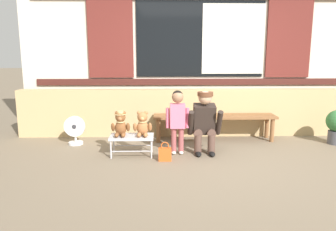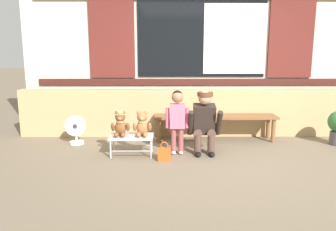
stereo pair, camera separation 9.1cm
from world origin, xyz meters
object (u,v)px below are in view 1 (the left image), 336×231
teddy_bear_with_hat (121,124)px  handbag_on_ground (165,154)px  small_display_bench (132,138)px  adult_crouching (205,122)px  wooden_bench_long (214,119)px  child_standing (178,115)px  floor_fan (75,130)px  teddy_bear_plain (142,125)px

teddy_bear_with_hat → handbag_on_ground: teddy_bear_with_hat is taller
small_display_bench → teddy_bear_with_hat: teddy_bear_with_hat is taller
adult_crouching → handbag_on_ground: adult_crouching is taller
adult_crouching → wooden_bench_long: bearing=70.0°
small_display_bench → teddy_bear_with_hat: 0.26m
child_standing → teddy_bear_with_hat: bearing=-176.4°
teddy_bear_with_hat → child_standing: bearing=3.6°
wooden_bench_long → teddy_bear_with_hat: size_ratio=5.78×
wooden_bench_long → floor_fan: floor_fan is taller
small_display_bench → teddy_bear_with_hat: (-0.16, 0.00, 0.21)m
small_display_bench → adult_crouching: adult_crouching is taller
adult_crouching → teddy_bear_with_hat: bearing=-175.6°
floor_fan → wooden_bench_long: bearing=5.6°
teddy_bear_plain → adult_crouching: (0.93, 0.10, 0.02)m
handbag_on_ground → floor_fan: bearing=149.5°
wooden_bench_long → handbag_on_ground: size_ratio=7.72×
floor_fan → small_display_bench: bearing=-31.5°
wooden_bench_long → child_standing: size_ratio=2.19×
wooden_bench_long → adult_crouching: size_ratio=2.21×
handbag_on_ground → small_display_bench: bearing=151.8°
wooden_bench_long → floor_fan: (-2.34, -0.23, -0.13)m
teddy_bear_plain → small_display_bench: bearing=-179.5°
wooden_bench_long → handbag_on_ground: (-0.87, -1.09, -0.28)m
small_display_bench → handbag_on_ground: (0.48, -0.26, -0.17)m
teddy_bear_plain → floor_fan: (-1.15, 0.60, -0.23)m
small_display_bench → handbag_on_ground: bearing=-28.2°
teddy_bear_plain → handbag_on_ground: size_ratio=1.34×
teddy_bear_with_hat → adult_crouching: size_ratio=0.38×
teddy_bear_plain → floor_fan: 1.32m
teddy_bear_with_hat → teddy_bear_plain: (0.32, -0.00, -0.01)m
wooden_bench_long → teddy_bear_with_hat: bearing=-151.3°
child_standing → adult_crouching: bearing=5.8°
small_display_bench → child_standing: child_standing is taller
wooden_bench_long → floor_fan: 2.36m
wooden_bench_long → adult_crouching: 0.79m
adult_crouching → teddy_bear_plain: bearing=-174.1°
teddy_bear_plain → floor_fan: size_ratio=0.76×
adult_crouching → floor_fan: (-2.08, 0.51, -0.24)m
handbag_on_ground → child_standing: bearing=58.6°
teddy_bear_plain → child_standing: child_standing is taller
teddy_bear_plain → child_standing: 0.53m
teddy_bear_with_hat → child_standing: 0.85m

